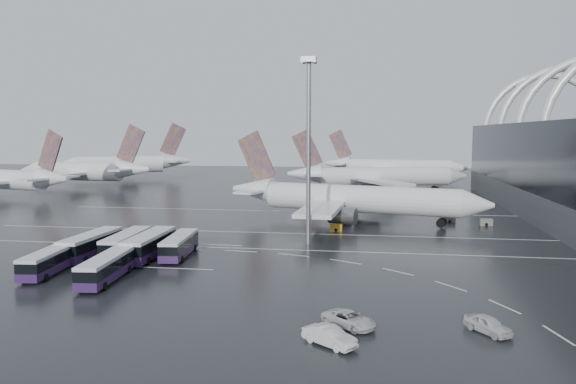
# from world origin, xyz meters

# --- Properties ---
(ground) EXTENTS (420.00, 420.00, 0.00)m
(ground) POSITION_xyz_m (0.00, 0.00, 0.00)
(ground) COLOR black
(ground) RESTS_ON ground
(lane_marking_near) EXTENTS (120.00, 0.25, 0.01)m
(lane_marking_near) POSITION_xyz_m (0.00, -2.00, 0.01)
(lane_marking_near) COLOR silver
(lane_marking_near) RESTS_ON ground
(lane_marking_mid) EXTENTS (120.00, 0.25, 0.01)m
(lane_marking_mid) POSITION_xyz_m (0.00, 12.00, 0.01)
(lane_marking_mid) COLOR silver
(lane_marking_mid) RESTS_ON ground
(lane_marking_far) EXTENTS (120.00, 0.25, 0.01)m
(lane_marking_far) POSITION_xyz_m (0.00, 40.00, 0.01)
(lane_marking_far) COLOR silver
(lane_marking_far) RESTS_ON ground
(bus_bay_line_south) EXTENTS (28.00, 0.25, 0.01)m
(bus_bay_line_south) POSITION_xyz_m (-24.00, -16.00, 0.01)
(bus_bay_line_south) COLOR silver
(bus_bay_line_south) RESTS_ON ground
(bus_bay_line_north) EXTENTS (28.00, 0.25, 0.01)m
(bus_bay_line_north) POSITION_xyz_m (-24.00, 0.00, 0.01)
(bus_bay_line_north) COLOR silver
(bus_bay_line_north) RESTS_ON ground
(airliner_main) EXTENTS (53.29, 46.09, 18.29)m
(airliner_main) POSITION_xyz_m (5.27, 26.69, 4.58)
(airliner_main) COLOR white
(airliner_main) RESTS_ON ground
(airliner_gate_b) EXTENTS (53.93, 47.78, 18.92)m
(airliner_gate_b) POSITION_xyz_m (10.74, 83.00, 4.74)
(airliner_gate_b) COLOR white
(airliner_gate_b) RESTS_ON ground
(airliner_gate_c) EXTENTS (53.71, 48.89, 19.18)m
(airliner_gate_c) POSITION_xyz_m (16.80, 131.25, 4.80)
(airliner_gate_c) COLOR white
(airliner_gate_c) RESTS_ON ground
(jet_remote_west) EXTENTS (42.52, 34.54, 18.75)m
(jet_remote_west) POSITION_xyz_m (-88.36, 55.91, 4.84)
(jet_remote_west) COLOR white
(jet_remote_west) RESTS_ON ground
(jet_remote_mid) EXTENTS (47.35, 38.18, 20.61)m
(jet_remote_mid) POSITION_xyz_m (-82.12, 84.32, 5.32)
(jet_remote_mid) COLOR white
(jet_remote_mid) RESTS_ON ground
(jet_remote_far) EXTENTS (46.97, 38.45, 21.88)m
(jet_remote_far) POSITION_xyz_m (-84.14, 120.57, 5.65)
(jet_remote_far) COLOR white
(jet_remote_far) RESTS_ON ground
(bus_row_near_a) EXTENTS (3.46, 13.67, 3.35)m
(bus_row_near_a) POSITION_xyz_m (-29.55, -11.15, 1.84)
(bus_row_near_a) COLOR #321645
(bus_row_near_a) RESTS_ON ground
(bus_row_near_b) EXTENTS (3.67, 13.37, 3.26)m
(bus_row_near_b) POSITION_xyz_m (-24.94, -9.44, 1.79)
(bus_row_near_b) COLOR #321645
(bus_row_near_b) RESTS_ON ground
(bus_row_near_c) EXTENTS (3.62, 14.03, 3.44)m
(bus_row_near_c) POSITION_xyz_m (-21.08, -10.32, 1.89)
(bus_row_near_c) COLOR #321645
(bus_row_near_c) RESTS_ON ground
(bus_row_near_d) EXTENTS (3.90, 12.56, 3.04)m
(bus_row_near_d) POSITION_xyz_m (-17.13, -8.93, 1.67)
(bus_row_near_d) COLOR #321645
(bus_row_near_d) RESTS_ON ground
(bus_row_far_a) EXTENTS (3.93, 12.33, 2.98)m
(bus_row_far_a) POSITION_xyz_m (-29.99, -20.85, 1.64)
(bus_row_far_a) COLOR #321645
(bus_row_far_a) RESTS_ON ground
(bus_row_far_c) EXTENTS (3.86, 12.55, 3.04)m
(bus_row_far_c) POSITION_xyz_m (-21.14, -23.31, 1.67)
(bus_row_far_c) COLOR #321645
(bus_row_far_c) RESTS_ON ground
(van_curve_a) EXTENTS (5.71, 5.14, 1.47)m
(van_curve_a) POSITION_xyz_m (8.47, -35.07, 0.74)
(van_curve_a) COLOR silver
(van_curve_a) RESTS_ON ground
(van_curve_b) EXTENTS (4.25, 4.84, 1.58)m
(van_curve_b) POSITION_xyz_m (20.75, -34.72, 0.79)
(van_curve_b) COLOR silver
(van_curve_b) RESTS_ON ground
(van_curve_c) EXTENTS (5.02, 4.34, 1.64)m
(van_curve_c) POSITION_xyz_m (7.06, -39.82, 0.82)
(van_curve_c) COLOR silver
(van_curve_c) RESTS_ON ground
(floodlight_mast) EXTENTS (2.26, 2.26, 29.47)m
(floodlight_mast) POSITION_xyz_m (0.20, 2.86, 18.53)
(floodlight_mast) COLOR gray
(floodlight_mast) RESTS_ON ground
(gse_cart_belly_b) EXTENTS (2.26, 1.34, 1.23)m
(gse_cart_belly_b) POSITION_xyz_m (25.46, 29.07, 0.62)
(gse_cart_belly_b) COLOR slate
(gse_cart_belly_b) RESTS_ON ground
(gse_cart_belly_c) EXTENTS (2.20, 1.30, 1.20)m
(gse_cart_belly_c) POSITION_xyz_m (3.77, 15.91, 0.60)
(gse_cart_belly_c) COLOR gold
(gse_cart_belly_c) RESTS_ON ground
(gse_cart_belly_d) EXTENTS (2.36, 1.39, 1.29)m
(gse_cart_belly_d) POSITION_xyz_m (31.95, 26.28, 0.64)
(gse_cart_belly_d) COLOR slate
(gse_cart_belly_d) RESTS_ON ground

